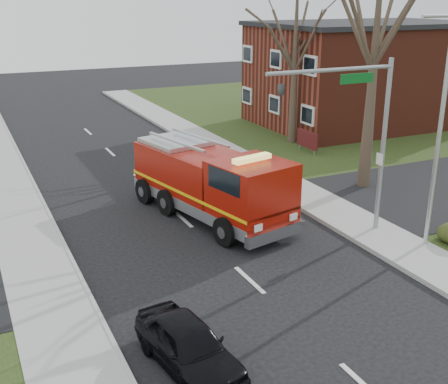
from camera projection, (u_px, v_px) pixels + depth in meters
name	position (u px, v px, depth m)	size (l,w,h in m)	color
ground	(250.00, 280.00, 18.59)	(120.00, 120.00, 0.00)	black
sidewalk_right	(395.00, 245.00, 21.08)	(2.40, 80.00, 0.15)	#9C9D97
sidewalk_left	(58.00, 322.00, 16.04)	(2.40, 80.00, 0.15)	#9C9D97
brick_building	(366.00, 73.00, 40.45)	(15.40, 10.40, 7.25)	maroon
health_center_sign	(307.00, 140.00, 33.22)	(0.12, 2.00, 1.40)	#4C1114
bare_tree_near	(376.00, 31.00, 25.12)	(6.00, 6.00, 12.00)	#372C20
bare_tree_far	(296.00, 39.00, 33.71)	(5.25, 5.25, 10.50)	#372C20
traffic_signal_mast	(358.00, 118.00, 20.43)	(5.29, 0.18, 6.80)	gray
streetlight_pole	(439.00, 128.00, 19.56)	(1.48, 0.16, 8.40)	#B7BABF
fire_engine	(212.00, 184.00, 23.45)	(4.50, 8.47, 3.25)	#931106
parked_car_maroon	(189.00, 345.00, 14.03)	(1.51, 3.76, 1.28)	black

